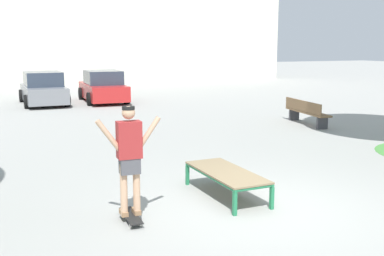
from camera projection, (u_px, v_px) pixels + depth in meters
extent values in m
plane|color=#999993|center=(261.00, 208.00, 7.78)|extent=(120.00, 120.00, 0.00)
cube|color=silver|center=(87.00, 4.00, 33.33)|extent=(29.94, 4.00, 11.24)
cube|color=#237A4C|center=(187.00, 175.00, 9.05)|extent=(0.06, 0.06, 0.38)
cube|color=#237A4C|center=(219.00, 171.00, 9.34)|extent=(0.06, 0.06, 0.38)
cube|color=#237A4C|center=(235.00, 204.00, 7.41)|extent=(0.06, 0.06, 0.38)
cube|color=#237A4C|center=(272.00, 198.00, 7.69)|extent=(0.06, 0.06, 0.38)
cylinder|color=#237A4C|center=(209.00, 176.00, 8.19)|extent=(0.07, 1.90, 0.05)
cylinder|color=#237A4C|center=(243.00, 172.00, 8.48)|extent=(0.07, 1.90, 0.05)
cylinder|color=#237A4C|center=(204.00, 163.00, 9.16)|extent=(0.76, 0.06, 0.05)
cylinder|color=#237A4C|center=(254.00, 188.00, 7.51)|extent=(0.76, 0.06, 0.05)
cube|color=#847051|center=(226.00, 172.00, 8.33)|extent=(0.78, 1.91, 0.03)
cube|color=black|center=(131.00, 216.00, 7.20)|extent=(0.24, 0.81, 0.02)
cylinder|color=silver|center=(122.00, 214.00, 7.44)|extent=(0.03, 0.06, 0.06)
cylinder|color=silver|center=(131.00, 212.00, 7.49)|extent=(0.03, 0.06, 0.06)
cylinder|color=silver|center=(131.00, 226.00, 6.93)|extent=(0.03, 0.06, 0.06)
cylinder|color=silver|center=(140.00, 225.00, 6.98)|extent=(0.03, 0.06, 0.06)
cylinder|color=tan|center=(124.00, 190.00, 7.09)|extent=(0.11, 0.11, 0.82)
cube|color=#99704C|center=(124.00, 213.00, 7.20)|extent=(0.11, 0.24, 0.07)
cylinder|color=tan|center=(137.00, 189.00, 7.16)|extent=(0.11, 0.11, 0.82)
cube|color=#99704C|center=(136.00, 211.00, 7.27)|extent=(0.11, 0.24, 0.07)
cube|color=#4C4C51|center=(130.00, 166.00, 7.06)|extent=(0.31, 0.22, 0.24)
cube|color=maroon|center=(129.00, 140.00, 6.99)|extent=(0.37, 0.24, 0.56)
cylinder|color=tan|center=(109.00, 136.00, 6.87)|extent=(0.40, 0.10, 0.52)
cylinder|color=tan|center=(148.00, 133.00, 7.09)|extent=(0.40, 0.10, 0.52)
sphere|color=tan|center=(128.00, 113.00, 6.92)|extent=(0.20, 0.20, 0.20)
cylinder|color=black|center=(128.00, 108.00, 6.91)|extent=(0.19, 0.19, 0.05)
cube|color=slate|center=(43.00, 93.00, 21.51)|extent=(1.71, 4.21, 0.70)
cube|color=#2D3847|center=(43.00, 79.00, 21.25)|extent=(1.57, 2.11, 0.64)
cylinder|color=black|center=(22.00, 96.00, 22.37)|extent=(0.22, 0.60, 0.60)
cylinder|color=black|center=(58.00, 94.00, 23.06)|extent=(0.22, 0.60, 0.60)
cylinder|color=black|center=(27.00, 102.00, 20.03)|extent=(0.22, 0.60, 0.60)
cylinder|color=black|center=(67.00, 100.00, 20.72)|extent=(0.22, 0.60, 0.60)
cube|color=red|center=(103.00, 91.00, 22.48)|extent=(1.90, 4.28, 0.70)
cube|color=#2D3847|center=(103.00, 77.00, 22.23)|extent=(1.66, 2.17, 0.64)
cylinder|color=black|center=(81.00, 94.00, 23.41)|extent=(0.25, 0.61, 0.60)
cylinder|color=black|center=(115.00, 92.00, 24.02)|extent=(0.25, 0.61, 0.60)
cylinder|color=black|center=(90.00, 99.00, 21.02)|extent=(0.25, 0.61, 0.60)
cylinder|color=black|center=(127.00, 97.00, 21.63)|extent=(0.25, 0.61, 0.60)
cube|color=brown|center=(308.00, 112.00, 15.98)|extent=(0.80, 2.44, 0.06)
cube|color=brown|center=(303.00, 106.00, 15.89)|extent=(0.40, 2.38, 0.36)
cube|color=#424247|center=(294.00, 115.00, 16.94)|extent=(0.38, 0.14, 0.40)
cube|color=#424247|center=(322.00, 123.00, 15.11)|extent=(0.38, 0.14, 0.40)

